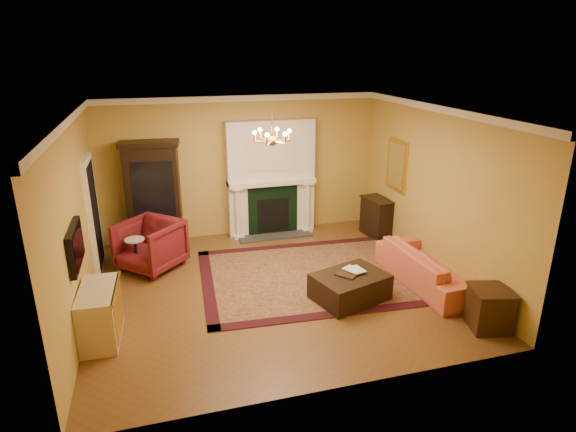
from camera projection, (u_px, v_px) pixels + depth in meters
name	position (u px, v px, depth m)	size (l,w,h in m)	color
floor	(274.00, 287.00, 8.34)	(6.00, 5.50, 0.02)	brown
ceiling	(272.00, 111.00, 7.34)	(6.00, 5.50, 0.02)	white
wall_back	(242.00, 167.00, 10.35)	(6.00, 0.02, 3.00)	#B68B41
wall_front	(334.00, 279.00, 5.34)	(6.00, 0.02, 3.00)	#B68B41
wall_left	(75.00, 222.00, 7.07)	(0.02, 5.50, 3.00)	#B68B41
wall_right	(436.00, 191.00, 8.62)	(0.02, 5.50, 3.00)	#B68B41
fireplace	(271.00, 181.00, 10.43)	(1.90, 0.70, 2.50)	white
crown_molding	(258.00, 108.00, 8.23)	(6.00, 5.50, 0.12)	white
doorway	(94.00, 214.00, 8.77)	(0.08, 1.05, 2.10)	white
tv_panel	(76.00, 246.00, 6.59)	(0.09, 0.95, 0.58)	black
gilt_mirror	(397.00, 165.00, 9.83)	(0.06, 0.76, 1.05)	gold
chandelier	(272.00, 137.00, 7.47)	(0.63, 0.55, 0.53)	gold
oriental_rug	(313.00, 275.00, 8.77)	(3.99, 2.99, 0.02)	#400F0D
china_cabinet	(154.00, 197.00, 9.77)	(1.05, 0.48, 2.10)	black
wingback_armchair	(150.00, 243.00, 8.88)	(1.00, 0.93, 1.03)	maroon
pedestal_table	(136.00, 252.00, 8.83)	(0.35, 0.35, 0.63)	black
commode	(100.00, 314.00, 6.76)	(0.49, 1.03, 0.77)	#C8BD92
coral_sofa	(428.00, 261.00, 8.33)	(2.18, 0.64, 0.85)	#C8663F
end_table	(489.00, 310.00, 7.03)	(0.53, 0.53, 0.61)	#321E0D
console_table	(377.00, 218.00, 10.52)	(0.42, 0.73, 0.81)	black
leather_ottoman	(350.00, 286.00, 7.87)	(1.14, 0.83, 0.42)	black
ottoman_tray	(349.00, 272.00, 7.85)	(0.42, 0.33, 0.03)	black
book_a	(349.00, 264.00, 7.77)	(0.21, 0.03, 0.28)	gray
book_b	(351.00, 264.00, 7.79)	(0.21, 0.02, 0.29)	gray
topiary_left	(248.00, 171.00, 10.18)	(0.15, 0.15, 0.41)	gray
topiary_right	(294.00, 166.00, 10.43)	(0.18, 0.18, 0.47)	gray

